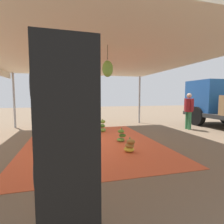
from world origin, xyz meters
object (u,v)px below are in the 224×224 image
banana_bunch_8 (72,135)px  worker_0 (189,108)px  speaker_stack (67,163)px  banana_bunch_2 (85,128)px  banana_bunch_7 (44,128)px  banana_bunch_5 (103,126)px  banana_bunch_6 (42,136)px  banana_bunch_0 (57,128)px  banana_bunch_3 (78,136)px  banana_bunch_4 (130,146)px  banana_bunch_1 (121,136)px

banana_bunch_8 → worker_0: 5.48m
worker_0 → speaker_stack: 7.96m
banana_bunch_2 → speaker_stack: (6.01, -0.73, 0.78)m
banana_bunch_2 → banana_bunch_7: (-0.52, -1.68, -0.01)m
banana_bunch_5 → worker_0: 4.13m
worker_0 → speaker_stack: size_ratio=0.84×
banana_bunch_6 → banana_bunch_0: bearing=167.8°
banana_bunch_0 → banana_bunch_3: (1.93, 0.77, 0.01)m
banana_bunch_3 → banana_bunch_4: (1.33, 1.35, -0.05)m
banana_bunch_1 → banana_bunch_2: bearing=-148.7°
banana_bunch_2 → speaker_stack: speaker_stack is taller
banana_bunch_7 → banana_bunch_8: 1.93m
banana_bunch_3 → worker_0: worker_0 is taller
banana_bunch_4 → banana_bunch_6: banana_bunch_6 is taller
banana_bunch_8 → speaker_stack: bearing=-2.2°
banana_bunch_3 → speaker_stack: (4.42, -0.34, 0.77)m
banana_bunch_0 → banana_bunch_2: 1.20m
banana_bunch_6 → banana_bunch_3: bearing=79.4°
speaker_stack → banana_bunch_4: bearing=151.3°
banana_bunch_8 → banana_bunch_6: bearing=-70.9°
banana_bunch_8 → speaker_stack: size_ratio=0.22×
banana_bunch_0 → banana_bunch_5: size_ratio=0.89×
banana_bunch_5 → banana_bunch_7: (-0.52, -2.46, -0.04)m
banana_bunch_6 → banana_bunch_1: bearing=81.5°
banana_bunch_8 → banana_bunch_3: bearing=15.5°
banana_bunch_4 → banana_bunch_8: (-1.88, -1.50, 0.00)m
banana_bunch_1 → speaker_stack: speaker_stack is taller
banana_bunch_1 → speaker_stack: bearing=-23.0°
banana_bunch_5 → banana_bunch_7: bearing=-101.9°
banana_bunch_3 → worker_0: (-1.28, 5.22, 0.75)m
banana_bunch_5 → banana_bunch_8: banana_bunch_5 is taller
banana_bunch_1 → banana_bunch_7: banana_bunch_7 is taller
banana_bunch_4 → banana_bunch_8: banana_bunch_8 is taller
banana_bunch_3 → banana_bunch_8: size_ratio=1.13×
banana_bunch_4 → speaker_stack: bearing=-28.7°
banana_bunch_2 → banana_bunch_8: (1.04, -0.54, -0.05)m
banana_bunch_2 → banana_bunch_6: 2.06m
banana_bunch_0 → banana_bunch_2: banana_bunch_2 is taller
banana_bunch_6 → speaker_stack: 4.76m
banana_bunch_8 → speaker_stack: (4.97, -0.19, 0.82)m
banana_bunch_4 → worker_0: 4.74m
banana_bunch_3 → banana_bunch_2: bearing=166.4°
banana_bunch_6 → banana_bunch_4: bearing=58.1°
banana_bunch_2 → worker_0: (0.31, 4.83, 0.76)m
banana_bunch_0 → speaker_stack: size_ratio=0.25×
banana_bunch_3 → banana_bunch_8: (-0.55, -0.15, -0.05)m
banana_bunch_8 → speaker_stack: 5.04m
banana_bunch_2 → banana_bunch_4: size_ratio=1.25×
banana_bunch_7 → banana_bunch_1: bearing=50.3°
banana_bunch_1 → banana_bunch_4: banana_bunch_1 is taller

